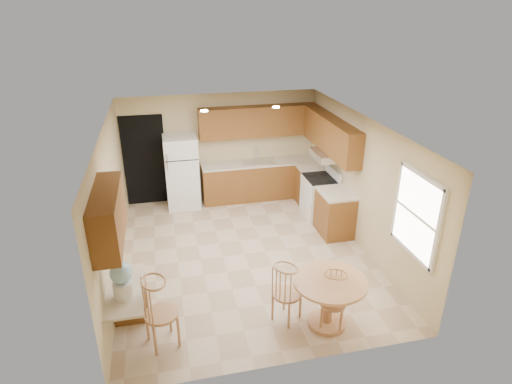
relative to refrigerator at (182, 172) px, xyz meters
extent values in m
plane|color=#C7AE90|center=(0.95, -2.40, -0.83)|extent=(5.50, 5.50, 0.00)
cube|color=white|center=(0.95, -2.40, 1.67)|extent=(4.50, 5.50, 0.02)
cube|color=#D2BB8D|center=(0.95, 0.35, 0.42)|extent=(4.50, 0.02, 2.50)
cube|color=#D2BB8D|center=(0.95, -5.15, 0.42)|extent=(4.50, 0.02, 2.50)
cube|color=#D2BB8D|center=(-1.30, -2.40, 0.42)|extent=(0.02, 5.50, 2.50)
cube|color=#D2BB8D|center=(3.20, -2.40, 0.42)|extent=(0.02, 5.50, 2.50)
cube|color=black|center=(-0.80, 0.34, 0.22)|extent=(0.90, 0.02, 2.10)
cube|color=brown|center=(1.83, 0.05, -0.40)|extent=(2.75, 0.60, 0.87)
cube|color=beige|center=(1.83, 0.05, 0.06)|extent=(2.75, 0.63, 0.04)
cube|color=brown|center=(2.90, -0.54, -0.40)|extent=(0.60, 0.59, 0.87)
cube|color=beige|center=(2.90, -0.54, 0.06)|extent=(0.63, 0.59, 0.04)
cube|color=brown|center=(2.90, -2.00, -0.40)|extent=(0.60, 0.80, 0.87)
cube|color=beige|center=(2.90, -2.00, 0.06)|extent=(0.63, 0.80, 0.04)
cube|color=brown|center=(1.83, 0.19, 1.02)|extent=(2.75, 0.33, 0.70)
cube|color=brown|center=(3.04, -1.19, 1.02)|extent=(0.33, 2.42, 0.70)
cube|color=brown|center=(-1.13, -4.00, 1.02)|extent=(0.33, 1.40, 0.70)
cube|color=silver|center=(1.80, 0.05, 0.08)|extent=(0.78, 0.44, 0.01)
cube|color=silver|center=(2.95, -1.22, 0.59)|extent=(0.50, 0.76, 0.14)
cube|color=brown|center=(-1.05, -3.72, -0.47)|extent=(0.48, 0.42, 0.72)
cube|color=beige|center=(-1.05, -4.10, -0.08)|extent=(0.50, 1.20, 0.04)
cube|color=white|center=(3.18, -4.25, 0.67)|extent=(0.05, 1.00, 1.20)
cube|color=white|center=(3.17, -4.25, 1.29)|extent=(0.05, 1.10, 0.06)
cube|color=white|center=(3.17, -4.25, 0.05)|extent=(0.05, 1.10, 0.06)
cube|color=white|center=(3.17, -4.78, 0.67)|extent=(0.05, 0.06, 1.28)
cube|color=white|center=(3.17, -3.72, 0.67)|extent=(0.05, 0.06, 1.28)
cylinder|color=white|center=(0.45, -1.20, 1.65)|extent=(0.14, 0.14, 0.02)
cylinder|color=white|center=(1.85, -1.20, 1.65)|extent=(0.14, 0.14, 0.02)
cube|color=white|center=(0.00, 0.00, 0.00)|extent=(0.73, 0.69, 1.66)
cube|color=black|center=(0.00, -0.35, 0.39)|extent=(0.72, 0.01, 0.02)
cube|color=silver|center=(-0.31, -0.36, 0.29)|extent=(0.03, 0.03, 0.18)
cube|color=silver|center=(-0.31, -0.36, 0.49)|extent=(0.03, 0.03, 0.14)
cube|color=white|center=(2.87, -1.22, -0.38)|extent=(0.65, 0.76, 0.90)
cube|color=black|center=(2.87, -1.22, 0.07)|extent=(0.64, 0.75, 0.02)
cube|color=white|center=(3.15, -1.22, 0.17)|extent=(0.06, 0.76, 0.18)
cylinder|color=tan|center=(1.75, -4.55, -0.80)|extent=(0.57, 0.57, 0.06)
cylinder|color=tan|center=(1.75, -4.55, -0.45)|extent=(0.14, 0.14, 0.70)
cylinder|color=tan|center=(1.75, -4.55, -0.07)|extent=(1.05, 1.05, 0.04)
cylinder|color=tan|center=(1.20, -4.30, -0.39)|extent=(0.41, 0.41, 0.04)
cylinder|color=tan|center=(1.06, -4.15, -0.61)|extent=(0.04, 0.04, 0.44)
cylinder|color=tan|center=(1.35, -4.15, -0.61)|extent=(0.04, 0.04, 0.44)
cylinder|color=tan|center=(1.06, -4.45, -0.61)|extent=(0.04, 0.04, 0.44)
cylinder|color=tan|center=(1.35, -4.45, -0.61)|extent=(0.04, 0.04, 0.44)
cylinder|color=tan|center=(1.80, -4.60, -0.42)|extent=(0.39, 0.39, 0.04)
cylinder|color=tan|center=(1.67, -4.46, -0.63)|extent=(0.03, 0.03, 0.41)
cylinder|color=tan|center=(1.94, -4.46, -0.63)|extent=(0.03, 0.03, 0.41)
cylinder|color=tan|center=(1.67, -4.74, -0.63)|extent=(0.03, 0.03, 0.41)
cylinder|color=tan|center=(1.94, -4.74, -0.63)|extent=(0.03, 0.03, 0.41)
cylinder|color=tan|center=(-0.60, -4.40, -0.34)|extent=(0.46, 0.46, 0.04)
cylinder|color=tan|center=(-0.77, -4.23, -0.58)|extent=(0.04, 0.04, 0.50)
cylinder|color=tan|center=(-0.43, -4.23, -0.58)|extent=(0.04, 0.04, 0.50)
cylinder|color=tan|center=(-0.77, -4.56, -0.58)|extent=(0.04, 0.04, 0.50)
cylinder|color=tan|center=(-0.43, -4.56, -0.58)|extent=(0.04, 0.04, 0.50)
cylinder|color=white|center=(-1.05, -4.26, 0.05)|extent=(0.27, 0.27, 0.23)
sphere|color=#91C7E0|center=(-1.05, -4.26, 0.31)|extent=(0.29, 0.29, 0.29)
cylinder|color=#91C7E0|center=(-1.05, -4.26, 0.50)|extent=(0.07, 0.07, 0.08)
camera|label=1|loc=(-0.37, -9.17, 3.53)|focal=30.00mm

